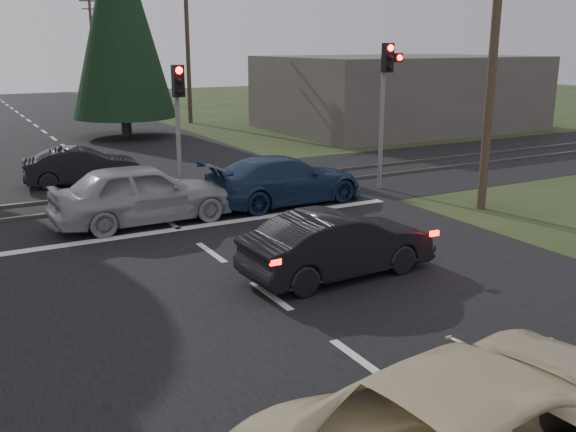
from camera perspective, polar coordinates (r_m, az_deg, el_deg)
ground at (r=10.08m, az=6.55°, el=-12.74°), size 120.00×120.00×0.00m
road at (r=18.59m, az=-11.52°, el=0.20°), size 14.00×100.00×0.01m
rail_corridor at (r=20.46m, az=-13.23°, el=1.46°), size 120.00×8.00×0.01m
stop_line at (r=16.94m, az=-9.66°, el=-1.15°), size 13.00×0.35×0.00m
rail_near at (r=19.70m, az=-12.59°, el=1.11°), size 120.00×0.12×0.10m
rail_far at (r=21.20m, az=-13.84°, el=2.02°), size 120.00×0.12×0.10m
traffic_signal_right at (r=21.07m, az=8.76°, el=11.19°), size 0.68×0.48×4.70m
traffic_signal_center at (r=19.04m, az=-9.70°, el=9.22°), size 0.32×0.48×4.10m
utility_pole_near at (r=19.07m, az=17.86°, el=14.52°), size 1.80×0.26×9.00m
utility_pole_mid at (r=39.67m, az=-8.92°, el=14.99°), size 1.80×0.26×9.00m
utility_pole_far at (r=63.71m, az=-17.00°, el=14.51°), size 1.80×0.26×9.00m
conifer_tree at (r=34.37m, az=-14.77°, el=16.81°), size 5.20×5.20×11.00m
building_right at (r=37.43m, az=9.77°, el=10.77°), size 14.00×10.00×4.00m
cream_coupe at (r=7.33m, az=17.84°, el=-17.82°), size 5.90×3.10×1.58m
dark_hatchback at (r=13.26m, az=4.50°, el=-2.54°), size 4.21×1.65×1.36m
silver_car at (r=17.53m, az=-12.79°, el=1.98°), size 4.86×2.05×1.64m
blue_sedan at (r=19.27m, az=-0.33°, el=3.21°), size 5.06×2.29×1.44m
dark_car_far at (r=23.03m, az=-17.81°, el=4.24°), size 3.96×1.73×1.27m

